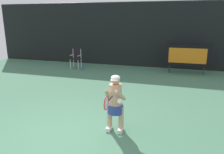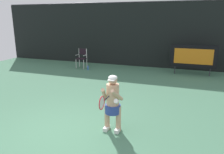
{
  "view_description": "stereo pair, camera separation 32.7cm",
  "coord_description": "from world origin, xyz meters",
  "px_view_note": "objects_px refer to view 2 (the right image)",
  "views": [
    {
      "loc": [
        2.48,
        -4.2,
        2.75
      ],
      "look_at": [
        0.67,
        1.87,
        1.05
      ],
      "focal_mm": 35.29,
      "sensor_mm": 36.0,
      "label": 1
    },
    {
      "loc": [
        2.79,
        -4.1,
        2.75
      ],
      "look_at": [
        0.67,
        1.87,
        1.05
      ],
      "focal_mm": 35.29,
      "sensor_mm": 36.0,
      "label": 2
    }
  ],
  "objects_px": {
    "scoreboard": "(193,56)",
    "umpire_chair": "(82,57)",
    "water_bottle": "(88,68)",
    "tennis_racket": "(102,102)",
    "tennis_player": "(113,102)"
  },
  "relations": [
    {
      "from": "tennis_player",
      "to": "tennis_racket",
      "type": "xyz_separation_m",
      "value": [
        -0.02,
        -0.62,
        0.2
      ]
    },
    {
      "from": "scoreboard",
      "to": "tennis_racket",
      "type": "xyz_separation_m",
      "value": [
        -1.88,
        -7.27,
        0.03
      ]
    },
    {
      "from": "umpire_chair",
      "to": "tennis_racket",
      "type": "distance_m",
      "value": 8.07
    },
    {
      "from": "tennis_player",
      "to": "tennis_racket",
      "type": "height_order",
      "value": "tennis_player"
    },
    {
      "from": "umpire_chair",
      "to": "water_bottle",
      "type": "bearing_deg",
      "value": -37.03
    },
    {
      "from": "umpire_chair",
      "to": "tennis_player",
      "type": "distance_m",
      "value": 7.54
    },
    {
      "from": "water_bottle",
      "to": "tennis_player",
      "type": "height_order",
      "value": "tennis_player"
    },
    {
      "from": "scoreboard",
      "to": "umpire_chair",
      "type": "distance_m",
      "value": 5.97
    },
    {
      "from": "scoreboard",
      "to": "umpire_chair",
      "type": "bearing_deg",
      "value": -177.01
    },
    {
      "from": "umpire_chair",
      "to": "water_bottle",
      "type": "height_order",
      "value": "umpire_chair"
    },
    {
      "from": "scoreboard",
      "to": "water_bottle",
      "type": "distance_m",
      "value": 5.49
    },
    {
      "from": "water_bottle",
      "to": "tennis_player",
      "type": "distance_m",
      "value": 6.89
    },
    {
      "from": "umpire_chair",
      "to": "scoreboard",
      "type": "bearing_deg",
      "value": 2.99
    },
    {
      "from": "tennis_player",
      "to": "tennis_racket",
      "type": "relative_size",
      "value": 2.38
    },
    {
      "from": "water_bottle",
      "to": "tennis_racket",
      "type": "bearing_deg",
      "value": -61.83
    }
  ]
}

